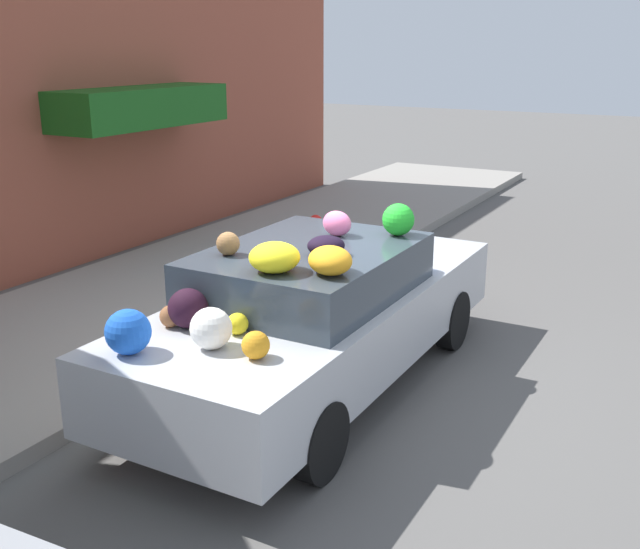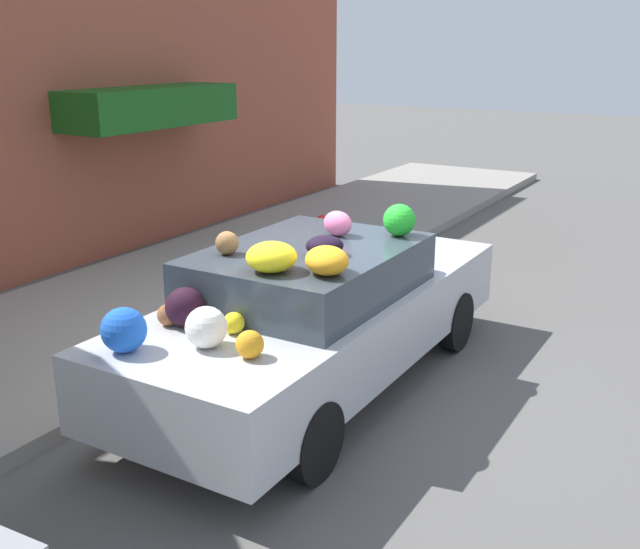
% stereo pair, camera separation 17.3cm
% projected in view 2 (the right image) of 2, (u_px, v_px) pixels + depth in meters
% --- Properties ---
extents(ground_plane, '(60.00, 60.00, 0.00)m').
position_uv_depth(ground_plane, '(310.00, 380.00, 7.08)').
color(ground_plane, '#565451').
extents(sidewalk_curb, '(24.00, 3.20, 0.15)m').
position_uv_depth(sidewalk_curb, '(104.00, 321.00, 8.37)').
color(sidewalk_curb, gray).
rests_on(sidewalk_curb, ground).
extents(fire_hydrant, '(0.20, 0.20, 0.70)m').
position_uv_depth(fire_hydrant, '(323.00, 240.00, 10.13)').
color(fire_hydrant, red).
rests_on(fire_hydrant, sidewalk_curb).
extents(art_car, '(4.57, 1.75, 1.65)m').
position_uv_depth(art_car, '(317.00, 310.00, 6.76)').
color(art_car, '#B7BABF').
rests_on(art_car, ground).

